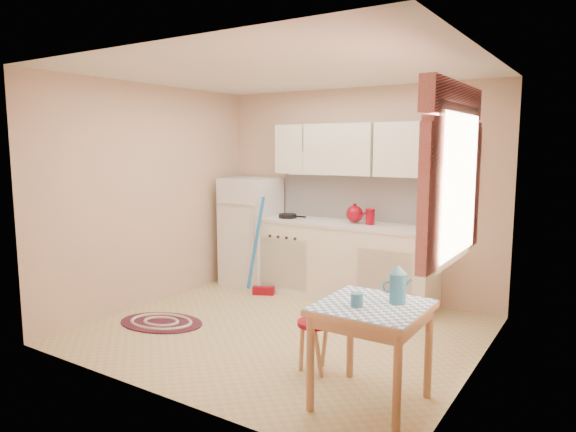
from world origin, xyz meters
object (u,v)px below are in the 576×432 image
(base_cabinets, at_px, (340,262))
(table, at_px, (371,355))
(stool, at_px, (315,346))
(fridge, at_px, (251,231))

(base_cabinets, relative_size, table, 3.12)
(base_cabinets, relative_size, stool, 5.36)
(table, bearing_deg, fridge, 141.11)
(base_cabinets, bearing_deg, table, -58.25)
(base_cabinets, bearing_deg, stool, -68.65)
(table, height_order, stool, table)
(fridge, bearing_deg, stool, -42.60)
(fridge, xyz_separation_m, table, (2.64, -2.13, -0.34))
(table, bearing_deg, stool, 157.31)
(stool, bearing_deg, base_cabinets, 111.35)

